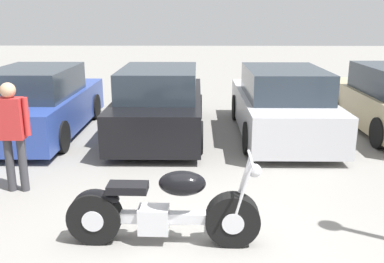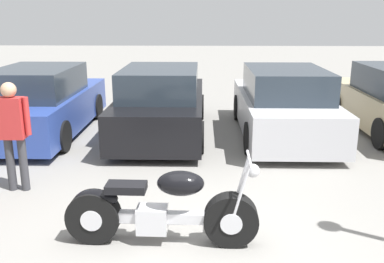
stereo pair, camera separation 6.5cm
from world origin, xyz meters
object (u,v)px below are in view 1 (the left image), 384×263
object	(u,v)px
person_standing	(12,129)
parked_car_black	(160,104)
parked_car_silver	(281,105)
motorcycle	(161,210)
parked_car_blue	(40,104)

from	to	relation	value
person_standing	parked_car_black	bearing A→B (deg)	59.06
parked_car_silver	person_standing	distance (m)	5.32
person_standing	motorcycle	bearing A→B (deg)	-33.25
parked_car_blue	parked_car_silver	size ratio (longest dim) A/B	1.00
person_standing	parked_car_silver	bearing A→B (deg)	34.52
motorcycle	parked_car_blue	xyz separation A→B (m)	(-2.94, 4.49, 0.26)
motorcycle	person_standing	size ratio (longest dim) A/B	1.35
parked_car_silver	person_standing	xyz separation A→B (m)	(-4.37, -3.01, 0.28)
motorcycle	parked_car_black	world-z (taller)	parked_car_black
motorcycle	parked_car_black	size ratio (longest dim) A/B	0.51
parked_car_black	parked_car_silver	xyz separation A→B (m)	(2.55, -0.04, 0.00)
motorcycle	person_standing	bearing A→B (deg)	146.75
parked_car_blue	parked_car_black	world-z (taller)	same
parked_car_blue	parked_car_black	size ratio (longest dim) A/B	1.00
parked_car_blue	parked_car_black	bearing A→B (deg)	0.25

